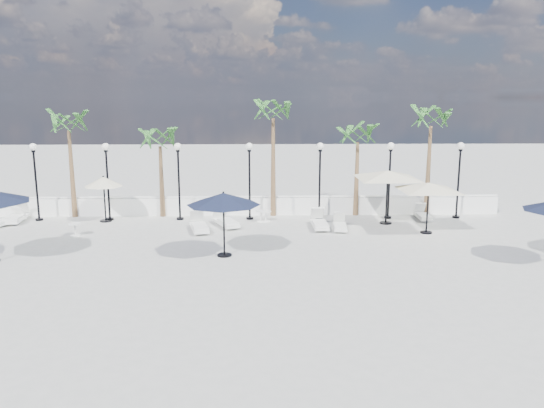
{
  "coord_description": "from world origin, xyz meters",
  "views": [
    {
      "loc": [
        0.4,
        -19.54,
        6.02
      ],
      "look_at": [
        1.02,
        2.88,
        1.5
      ],
      "focal_mm": 35.0,
      "sensor_mm": 36.0,
      "label": 1
    }
  ],
  "objects_px": {
    "lounger_1": "(8,220)",
    "lounger_4": "(319,223)",
    "lounger_3": "(199,225)",
    "parasol_navy_mid": "(223,199)",
    "lounger_0": "(17,216)",
    "parasol_cream_small": "(104,182)",
    "lounger_5": "(340,225)",
    "parasol_cream_sq_a": "(388,171)",
    "parasol_cream_sq_b": "(429,183)",
    "lounger_2": "(226,221)",
    "lounger_6": "(423,215)"
  },
  "relations": [
    {
      "from": "lounger_6",
      "to": "parasol_navy_mid",
      "type": "xyz_separation_m",
      "value": [
        -9.6,
        -6.01,
        2.01
      ]
    },
    {
      "from": "lounger_1",
      "to": "lounger_2",
      "type": "relative_size",
      "value": 0.88
    },
    {
      "from": "lounger_1",
      "to": "lounger_3",
      "type": "distance_m",
      "value": 9.49
    },
    {
      "from": "lounger_5",
      "to": "lounger_6",
      "type": "bearing_deg",
      "value": 29.44
    },
    {
      "from": "lounger_5",
      "to": "lounger_6",
      "type": "distance_m",
      "value": 4.92
    },
    {
      "from": "lounger_2",
      "to": "lounger_3",
      "type": "xyz_separation_m",
      "value": [
        -1.17,
        -0.89,
        0.0
      ]
    },
    {
      "from": "lounger_3",
      "to": "lounger_5",
      "type": "xyz_separation_m",
      "value": [
        6.5,
        0.09,
        -0.04
      ]
    },
    {
      "from": "parasol_navy_mid",
      "to": "lounger_6",
      "type": "bearing_deg",
      "value": 32.04
    },
    {
      "from": "lounger_6",
      "to": "lounger_3",
      "type": "bearing_deg",
      "value": -166.02
    },
    {
      "from": "lounger_3",
      "to": "parasol_cream_sq_a",
      "type": "bearing_deg",
      "value": -5.6
    },
    {
      "from": "lounger_0",
      "to": "lounger_1",
      "type": "height_order",
      "value": "lounger_0"
    },
    {
      "from": "lounger_6",
      "to": "parasol_cream_sq_a",
      "type": "xyz_separation_m",
      "value": [
        -2.08,
        -0.86,
        2.36
      ]
    },
    {
      "from": "lounger_4",
      "to": "parasol_cream_sq_a",
      "type": "bearing_deg",
      "value": 12.31
    },
    {
      "from": "lounger_0",
      "to": "parasol_cream_sq_b",
      "type": "bearing_deg",
      "value": -15.51
    },
    {
      "from": "lounger_6",
      "to": "lounger_5",
      "type": "bearing_deg",
      "value": -152.82
    },
    {
      "from": "parasol_cream_sq_b",
      "to": "parasol_cream_sq_a",
      "type": "bearing_deg",
      "value": 126.42
    },
    {
      "from": "lounger_2",
      "to": "parasol_cream_sq_b",
      "type": "bearing_deg",
      "value": -33.07
    },
    {
      "from": "lounger_3",
      "to": "parasol_cream_small",
      "type": "xyz_separation_m",
      "value": [
        -4.83,
        2.07,
        1.69
      ]
    },
    {
      "from": "lounger_5",
      "to": "parasol_navy_mid",
      "type": "bearing_deg",
      "value": -136.35
    },
    {
      "from": "lounger_5",
      "to": "parasol_navy_mid",
      "type": "xyz_separation_m",
      "value": [
        -5.11,
        -4.01,
        2.01
      ]
    },
    {
      "from": "lounger_1",
      "to": "lounger_3",
      "type": "xyz_separation_m",
      "value": [
        9.36,
        -1.56,
        0.03
      ]
    },
    {
      "from": "lounger_5",
      "to": "parasol_cream_small",
      "type": "bearing_deg",
      "value": 175.59
    },
    {
      "from": "lounger_3",
      "to": "parasol_navy_mid",
      "type": "height_order",
      "value": "parasol_navy_mid"
    },
    {
      "from": "lounger_1",
      "to": "parasol_navy_mid",
      "type": "xyz_separation_m",
      "value": [
        10.76,
        -5.48,
        2.0
      ]
    },
    {
      "from": "parasol_cream_sq_a",
      "to": "parasol_cream_sq_b",
      "type": "xyz_separation_m",
      "value": [
        1.39,
        -1.89,
        -0.29
      ]
    },
    {
      "from": "lounger_3",
      "to": "parasol_cream_sq_a",
      "type": "distance_m",
      "value": 9.29
    },
    {
      "from": "lounger_5",
      "to": "parasol_cream_sq_a",
      "type": "relative_size",
      "value": 0.32
    },
    {
      "from": "lounger_2",
      "to": "lounger_5",
      "type": "bearing_deg",
      "value": -31.98
    },
    {
      "from": "parasol_cream_sq_b",
      "to": "parasol_cream_small",
      "type": "distance_m",
      "value": 15.38
    },
    {
      "from": "lounger_1",
      "to": "parasol_cream_sq_b",
      "type": "xyz_separation_m",
      "value": [
        19.67,
        -2.22,
        2.06
      ]
    },
    {
      "from": "lounger_5",
      "to": "parasol_navy_mid",
      "type": "relative_size",
      "value": 0.64
    },
    {
      "from": "parasol_cream_sq_b",
      "to": "parasol_cream_small",
      "type": "bearing_deg",
      "value": 169.78
    },
    {
      "from": "lounger_4",
      "to": "lounger_0",
      "type": "bearing_deg",
      "value": 172.18
    },
    {
      "from": "parasol_navy_mid",
      "to": "parasol_cream_small",
      "type": "xyz_separation_m",
      "value": [
        -6.22,
        5.99,
        -0.27
      ]
    },
    {
      "from": "lounger_2",
      "to": "lounger_5",
      "type": "relative_size",
      "value": 1.2
    },
    {
      "from": "lounger_3",
      "to": "parasol_cream_small",
      "type": "relative_size",
      "value": 0.96
    },
    {
      "from": "lounger_1",
      "to": "parasol_cream_small",
      "type": "bearing_deg",
      "value": 25.64
    },
    {
      "from": "lounger_0",
      "to": "lounger_5",
      "type": "height_order",
      "value": "lounger_0"
    },
    {
      "from": "lounger_2",
      "to": "lounger_5",
      "type": "height_order",
      "value": "lounger_2"
    },
    {
      "from": "lounger_5",
      "to": "parasol_cream_sq_a",
      "type": "distance_m",
      "value": 3.56
    },
    {
      "from": "parasol_cream_sq_b",
      "to": "lounger_0",
      "type": "bearing_deg",
      "value": 171.97
    },
    {
      "from": "lounger_0",
      "to": "parasol_cream_small",
      "type": "height_order",
      "value": "parasol_cream_small"
    },
    {
      "from": "lounger_6",
      "to": "parasol_cream_sq_b",
      "type": "height_order",
      "value": "parasol_cream_sq_b"
    },
    {
      "from": "parasol_cream_small",
      "to": "lounger_1",
      "type": "bearing_deg",
      "value": -173.6
    },
    {
      "from": "lounger_0",
      "to": "lounger_2",
      "type": "height_order",
      "value": "lounger_0"
    },
    {
      "from": "lounger_0",
      "to": "parasol_cream_sq_a",
      "type": "xyz_separation_m",
      "value": [
        18.1,
        -0.86,
        2.31
      ]
    },
    {
      "from": "lounger_1",
      "to": "lounger_4",
      "type": "xyz_separation_m",
      "value": [
        14.94,
        -1.14,
        0.03
      ]
    },
    {
      "from": "lounger_5",
      "to": "parasol_cream_sq_a",
      "type": "xyz_separation_m",
      "value": [
        2.41,
        1.14,
        2.36
      ]
    },
    {
      "from": "parasol_cream_small",
      "to": "lounger_3",
      "type": "bearing_deg",
      "value": -23.17
    },
    {
      "from": "parasol_navy_mid",
      "to": "parasol_cream_small",
      "type": "height_order",
      "value": "parasol_navy_mid"
    }
  ]
}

